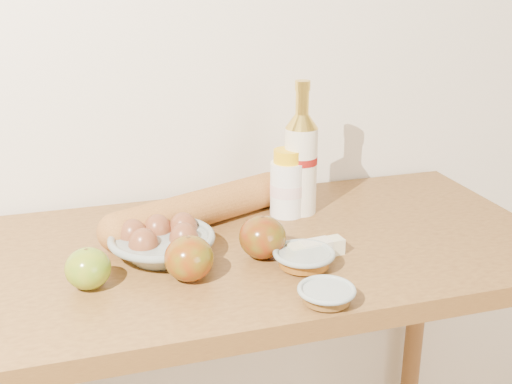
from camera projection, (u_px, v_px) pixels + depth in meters
back_wall at (209, 21)px, 1.43m from camera, size 3.50×0.02×2.60m
table at (252, 299)px, 1.31m from camera, size 1.20×0.60×0.90m
bourbon_bottle at (301, 161)px, 1.39m from camera, size 0.08×0.08×0.29m
cream_bottle at (287, 185)px, 1.39m from camera, size 0.10×0.10×0.15m
egg_bowl at (162, 242)px, 1.21m from camera, size 0.21×0.21×0.07m
baguette at (199, 209)px, 1.34m from camera, size 0.45×0.25×0.08m
apple_yellowgreen at (88, 268)px, 1.09m from camera, size 0.09×0.09×0.07m
apple_redgreen_front at (189, 258)px, 1.11m from camera, size 0.11×0.11×0.08m
apple_redgreen_right at (262, 237)px, 1.20m from camera, size 0.10×0.10×0.08m
sugar_bowl at (326, 294)px, 1.05m from camera, size 0.10×0.10×0.03m
syrup_bowl at (304, 258)px, 1.17m from camera, size 0.13×0.13×0.03m
butter_stick at (316, 249)px, 1.21m from camera, size 0.11×0.04×0.03m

